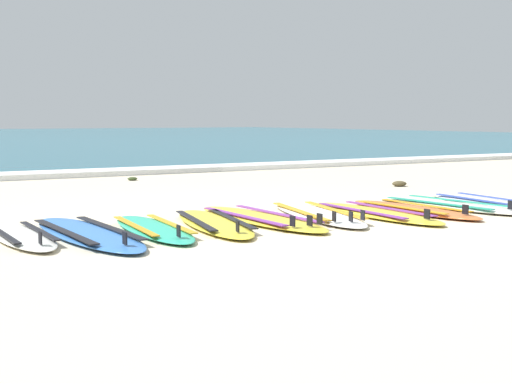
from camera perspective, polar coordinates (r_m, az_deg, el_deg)
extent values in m
plane|color=beige|center=(8.46, 2.21, -2.12)|extent=(80.00, 80.00, 0.00)
cube|color=white|center=(15.16, -13.45, 1.43)|extent=(80.00, 0.96, 0.11)
ellipsoid|color=silver|center=(7.38, -17.79, -3.29)|extent=(0.52, 1.92, 0.07)
cube|color=black|center=(7.34, -19.12, -3.05)|extent=(0.09, 1.34, 0.01)
cube|color=black|center=(7.41, -16.50, -2.89)|extent=(0.09, 1.34, 0.01)
cube|color=black|center=(6.65, -16.42, -3.44)|extent=(0.01, 0.09, 0.11)
ellipsoid|color=#3875CC|center=(7.39, -12.99, -3.14)|extent=(0.66, 2.55, 0.07)
cube|color=black|center=(7.31, -14.70, -2.95)|extent=(0.10, 1.79, 0.01)
cube|color=black|center=(7.46, -11.33, -2.71)|extent=(0.10, 1.79, 0.01)
cube|color=black|center=(6.45, -10.16, -3.56)|extent=(0.01, 0.09, 0.11)
ellipsoid|color=#2DB793|center=(7.58, -8.02, -2.83)|extent=(0.76, 2.14, 0.07)
cube|color=gold|center=(7.53, -9.39, -2.60)|extent=(0.24, 1.46, 0.01)
cube|color=gold|center=(7.63, -6.67, -2.44)|extent=(0.24, 1.46, 0.01)
cube|color=black|center=(6.80, -6.04, -3.02)|extent=(0.02, 0.09, 0.11)
ellipsoid|color=yellow|center=(7.91, -3.30, -2.42)|extent=(1.06, 2.34, 0.07)
cube|color=black|center=(7.85, -4.75, -2.19)|extent=(0.44, 1.57, 0.01)
cube|color=black|center=(7.96, -1.88, -2.07)|extent=(0.44, 1.57, 0.01)
cube|color=black|center=(7.05, -1.44, -2.68)|extent=(0.03, 0.09, 0.11)
ellipsoid|color=yellow|center=(8.27, 0.29, -2.06)|extent=(0.63, 2.47, 0.07)
cube|color=purple|center=(8.15, -1.04, -1.88)|extent=(0.09, 1.73, 0.01)
cube|color=purple|center=(8.38, 1.58, -1.67)|extent=(0.09, 1.73, 0.01)
cube|color=black|center=(7.46, 4.19, -2.22)|extent=(0.01, 0.09, 0.11)
cube|color=black|center=(7.42, 2.85, -2.27)|extent=(0.01, 0.09, 0.11)
cube|color=black|center=(7.61, 4.96, -2.08)|extent=(0.01, 0.09, 0.11)
ellipsoid|color=white|center=(8.68, 4.76, -1.70)|extent=(1.16, 2.49, 0.07)
cube|color=gold|center=(8.60, 3.42, -1.49)|extent=(0.49, 1.66, 0.01)
cube|color=gold|center=(8.76, 6.08, -1.38)|extent=(0.49, 1.66, 0.01)
cube|color=black|center=(7.82, 7.38, -1.90)|extent=(0.03, 0.09, 0.11)
cube|color=black|center=(7.80, 6.09, -1.89)|extent=(0.03, 0.09, 0.11)
cube|color=black|center=(7.94, 8.29, -1.79)|extent=(0.03, 0.09, 0.11)
ellipsoid|color=yellow|center=(8.86, 9.19, -1.61)|extent=(0.67, 2.35, 0.07)
cube|color=purple|center=(8.73, 8.11, -1.43)|extent=(0.14, 1.63, 0.01)
cube|color=purple|center=(8.98, 10.24, -1.26)|extent=(0.14, 1.63, 0.01)
cube|color=black|center=(8.16, 13.14, -1.68)|extent=(0.02, 0.09, 0.11)
ellipsoid|color=orange|center=(9.28, 12.10, -1.33)|extent=(0.57, 2.20, 0.07)
cube|color=gold|center=(9.15, 11.20, -1.15)|extent=(0.09, 1.53, 0.01)
cube|color=gold|center=(9.41, 12.99, -1.00)|extent=(0.09, 1.53, 0.01)
cube|color=black|center=(8.67, 15.96, -1.32)|extent=(0.01, 0.09, 0.11)
ellipsoid|color=silver|center=(9.84, 14.73, -0.99)|extent=(0.79, 2.44, 0.07)
cube|color=teal|center=(9.67, 13.93, -0.84)|extent=(0.22, 1.68, 0.01)
cube|color=teal|center=(10.00, 15.52, -0.67)|extent=(0.22, 1.68, 0.01)
cube|color=black|center=(9.27, 19.21, -0.97)|extent=(0.02, 0.09, 0.11)
ellipsoid|color=white|center=(10.38, 17.38, -0.72)|extent=(0.79, 2.22, 0.07)
cube|color=#334CB2|center=(10.25, 16.58, -0.55)|extent=(0.25, 1.52, 0.01)
cube|color=#334CB2|center=(10.51, 18.18, -0.45)|extent=(0.25, 1.52, 0.01)
ellipsoid|color=#384723|center=(13.87, -9.58, 1.02)|extent=(0.19, 0.15, 0.07)
ellipsoid|color=#4C4228|center=(12.73, 11.08, 0.64)|extent=(0.26, 0.21, 0.09)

